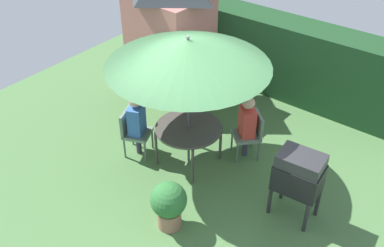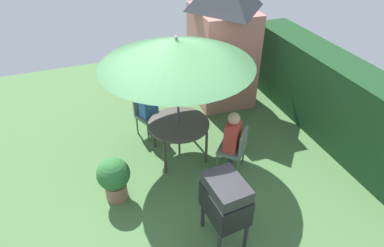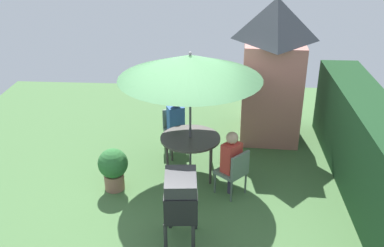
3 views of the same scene
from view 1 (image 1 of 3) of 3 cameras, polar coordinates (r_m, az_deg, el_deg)
name	(u,v)px [view 1 (image 1 of 3)]	position (r m, az deg, el deg)	size (l,w,h in m)	color
ground_plane	(203,179)	(7.80, 1.42, -7.19)	(11.00, 11.00, 0.00)	#47703D
hedge_backdrop	(300,62)	(9.87, 13.79, 7.69)	(5.61, 0.84, 1.69)	#193D1E
garden_shed	(170,25)	(9.45, -2.90, 12.61)	(1.71, 1.44, 3.17)	#B26B60
patio_table	(188,130)	(7.73, -0.46, -0.87)	(1.18, 1.18, 0.77)	#47423D
patio_umbrella	(188,53)	(6.94, -0.52, 9.16)	(2.68, 2.68, 2.49)	#4C4C51
bbq_grill	(299,174)	(6.83, 13.65, -6.34)	(0.74, 0.56, 1.20)	black
chair_near_shed	(251,132)	(8.07, 7.61, -1.06)	(0.65, 0.65, 0.90)	slate
chair_far_side	(133,129)	(8.13, -7.63, -0.77)	(0.61, 0.60, 0.90)	slate
potted_plant_by_shed	(169,203)	(6.73, -3.02, -10.27)	(0.56, 0.56, 0.83)	#936651
person_in_red	(247,120)	(7.89, 7.16, 0.40)	(0.41, 0.41, 1.26)	#CC3D33
person_in_blue	(136,118)	(7.95, -7.20, 0.66)	(0.35, 0.41, 1.26)	#3866B2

